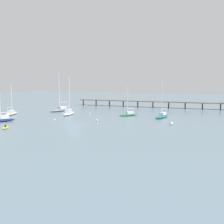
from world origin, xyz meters
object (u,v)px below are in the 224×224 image
pier (180,100)px  sailboat_cream (11,113)px  sailboat_gray (61,109)px  sailboat_green (129,114)px  sailboat_teal (162,115)px  dinghy_yellow (6,128)px  mooring_buoy_far (55,120)px  mooring_buoy_near (171,123)px  mooring_buoy_outer (90,114)px  sailboat_white (69,112)px  sailboat_navy (2,119)px  mooring_buoy_inner (97,120)px

pier → sailboat_cream: sailboat_cream is taller
sailboat_gray → sailboat_green: size_ratio=1.45×
pier → sailboat_gray: (-36.07, -33.11, -2.61)m
sailboat_teal → dinghy_yellow: sailboat_teal is taller
sailboat_gray → mooring_buoy_far: size_ratio=25.39×
dinghy_yellow → mooring_buoy_near: dinghy_yellow is taller
mooring_buoy_far → mooring_buoy_outer: size_ratio=1.02×
sailboat_green → mooring_buoy_outer: (-13.16, -2.88, -0.40)m
sailboat_white → sailboat_navy: bearing=-106.3°
sailboat_navy → mooring_buoy_inner: (22.45, 13.18, -0.46)m
sailboat_white → mooring_buoy_far: size_ratio=22.79×
mooring_buoy_outer → sailboat_gray: bearing=169.2°
sailboat_navy → sailboat_cream: size_ratio=1.01×
sailboat_white → mooring_buoy_near: sailboat_white is taller
sailboat_gray → sailboat_cream: size_ratio=1.40×
mooring_buoy_far → sailboat_gray: bearing=125.9°
pier → mooring_buoy_near: bearing=-77.4°
mooring_buoy_far → mooring_buoy_outer: mooring_buoy_far is taller
sailboat_cream → sailboat_green: size_ratio=1.04×
sailboat_white → sailboat_green: bearing=22.5°
dinghy_yellow → mooring_buoy_far: size_ratio=5.14×
sailboat_navy → sailboat_teal: bearing=39.6°
sailboat_gray → mooring_buoy_outer: bearing=-10.8°
pier → mooring_buoy_near: pier is taller
dinghy_yellow → mooring_buoy_inner: bearing=58.2°
sailboat_teal → sailboat_cream: bearing=-160.0°
sailboat_gray → sailboat_cream: (-7.48, -16.45, -0.16)m
mooring_buoy_outer → sailboat_cream: bearing=-149.0°
mooring_buoy_outer → mooring_buoy_near: 32.46m
pier → sailboat_gray: sailboat_gray is taller
mooring_buoy_near → mooring_buoy_inner: bearing=-169.7°
sailboat_gray → sailboat_green: (28.26, 0.01, -0.15)m
sailboat_teal → sailboat_cream: sailboat_teal is taller
sailboat_navy → sailboat_green: size_ratio=1.05×
sailboat_white → mooring_buoy_near: size_ratio=15.19×
pier → sailboat_navy: size_ratio=6.70×
pier → sailboat_white: size_ratio=5.42×
mooring_buoy_near → mooring_buoy_outer: bearing=163.2°
pier → dinghy_yellow: 72.96m
sailboat_white → dinghy_yellow: (3.61, -28.56, -0.64)m
pier → sailboat_gray: bearing=-137.5°
pier → mooring_buoy_near: size_ratio=82.30×
sailboat_cream → sailboat_gray: bearing=65.6°
pier → dinghy_yellow: pier is taller
dinghy_yellow → mooring_buoy_outer: 33.36m
pier → dinghy_yellow: size_ratio=24.03×
sailboat_green → mooring_buoy_inner: 16.06m
sailboat_navy → sailboat_teal: sailboat_teal is taller
mooring_buoy_inner → sailboat_navy: bearing=-149.6°
sailboat_navy → mooring_buoy_inner: 26.04m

